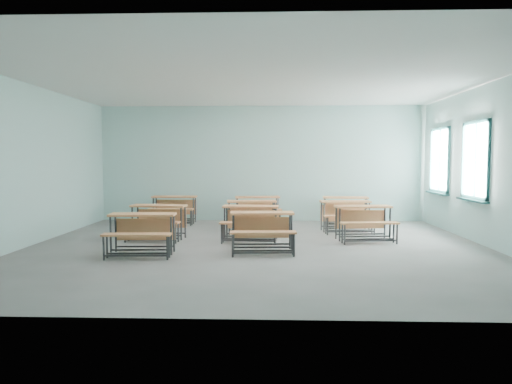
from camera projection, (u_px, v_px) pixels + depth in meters
room at (261, 165)px, 8.77m from camera, size 9.04×8.04×3.24m
desk_unit_r0c0 at (141, 227)px, 8.16m from camera, size 1.21×0.85×0.73m
desk_unit_r0c1 at (262, 226)px, 8.40m from camera, size 1.22×0.86×0.73m
desk_unit_r1c0 at (157, 216)px, 9.75m from camera, size 1.24×0.89×0.73m
desk_unit_r1c1 at (250, 217)px, 9.59m from camera, size 1.21×0.85×0.73m
desk_unit_r1c2 at (364, 217)px, 9.59m from camera, size 1.25×0.90×0.73m
desk_unit_r2c1 at (252, 211)px, 10.83m from camera, size 1.25×0.91×0.73m
desk_unit_r2c2 at (346, 211)px, 10.76m from camera, size 1.24×0.89×0.73m
desk_unit_r3c0 at (174, 205)px, 12.18m from camera, size 1.17×0.79×0.73m
desk_unit_r3c1 at (258, 206)px, 12.07m from camera, size 1.26×0.92×0.73m
desk_unit_r3c2 at (346, 206)px, 11.95m from camera, size 1.23×0.87×0.73m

